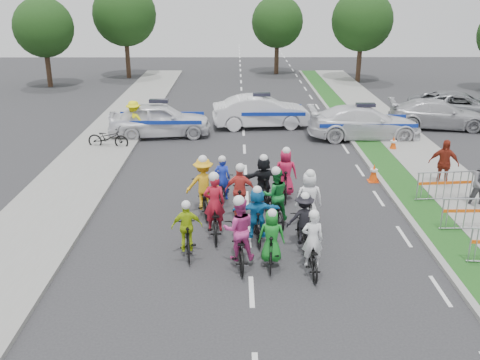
{
  "coord_description": "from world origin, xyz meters",
  "views": [
    {
      "loc": [
        -0.36,
        -11.25,
        7.0
      ],
      "look_at": [
        -0.25,
        4.91,
        1.1
      ],
      "focal_mm": 40.0,
      "sensor_mm": 36.0,
      "label": 1
    }
  ],
  "objects_px": {
    "rider_0": "(312,251)",
    "rider_1": "(271,243)",
    "parked_bike": "(108,138)",
    "tree_0": "(43,28)",
    "police_car_0": "(160,120)",
    "rider_4": "(303,226)",
    "rider_7": "(308,206)",
    "rider_2": "(239,239)",
    "cone_0": "(374,173)",
    "rider_6": "(215,214)",
    "cone_1": "(393,144)",
    "barrier_1": "(474,216)",
    "tree_4": "(277,22)",
    "rider_13": "(285,178)",
    "police_car_1": "(261,112)",
    "rider_12": "(223,187)",
    "rider_5": "(257,218)",
    "rider_8": "(275,203)",
    "civilian_sedan": "(438,114)",
    "tree_3": "(125,14)",
    "rider_11": "(263,184)",
    "rider_3": "(187,234)",
    "rider_10": "(204,191)",
    "tree_1": "(362,20)",
    "civilian_suv": "(461,106)",
    "rider_9": "(240,198)",
    "police_car_2": "(364,123)",
    "spectator_2": "(444,164)",
    "barrier_2": "(444,187)"
  },
  "relations": [
    {
      "from": "rider_2",
      "to": "cone_0",
      "type": "relative_size",
      "value": 2.87
    },
    {
      "from": "rider_1",
      "to": "parked_bike",
      "type": "bearing_deg",
      "value": -53.76
    },
    {
      "from": "rider_5",
      "to": "tree_3",
      "type": "xyz_separation_m",
      "value": [
        -9.22,
        29.28,
        4.15
      ]
    },
    {
      "from": "rider_5",
      "to": "rider_8",
      "type": "bearing_deg",
      "value": -122.38
    },
    {
      "from": "rider_6",
      "to": "tree_3",
      "type": "distance_m",
      "value": 30.23
    },
    {
      "from": "rider_7",
      "to": "barrier_1",
      "type": "relative_size",
      "value": 0.97
    },
    {
      "from": "barrier_1",
      "to": "tree_1",
      "type": "distance_m",
      "value": 27.14
    },
    {
      "from": "rider_2",
      "to": "tree_1",
      "type": "distance_m",
      "value": 30.32
    },
    {
      "from": "rider_1",
      "to": "tree_4",
      "type": "distance_m",
      "value": 32.99
    },
    {
      "from": "rider_6",
      "to": "cone_1",
      "type": "relative_size",
      "value": 2.88
    },
    {
      "from": "rider_5",
      "to": "spectator_2",
      "type": "distance_m",
      "value": 8.22
    },
    {
      "from": "rider_7",
      "to": "cone_1",
      "type": "height_order",
      "value": "rider_7"
    },
    {
      "from": "barrier_2",
      "to": "civilian_suv",
      "type": "bearing_deg",
      "value": 66.26
    },
    {
      "from": "rider_1",
      "to": "rider_7",
      "type": "height_order",
      "value": "rider_7"
    },
    {
      "from": "rider_1",
      "to": "civilian_sedan",
      "type": "xyz_separation_m",
      "value": [
        9.55,
        14.52,
        0.07
      ]
    },
    {
      "from": "rider_4",
      "to": "rider_11",
      "type": "relative_size",
      "value": 0.93
    },
    {
      "from": "rider_9",
      "to": "rider_2",
      "type": "bearing_deg",
      "value": 92.47
    },
    {
      "from": "rider_4",
      "to": "rider_7",
      "type": "height_order",
      "value": "rider_7"
    },
    {
      "from": "rider_9",
      "to": "tree_4",
      "type": "height_order",
      "value": "tree_4"
    },
    {
      "from": "civilian_sedan",
      "to": "cone_1",
      "type": "xyz_separation_m",
      "value": [
        -3.44,
        -4.17,
        -0.39
      ]
    },
    {
      "from": "cone_1",
      "to": "rider_5",
      "type": "bearing_deg",
      "value": -125.8
    },
    {
      "from": "rider_0",
      "to": "civilian_sedan",
      "type": "xyz_separation_m",
      "value": [
        8.53,
        14.83,
        0.14
      ]
    },
    {
      "from": "rider_8",
      "to": "civilian_sedan",
      "type": "distance_m",
      "value": 15.09
    },
    {
      "from": "rider_3",
      "to": "rider_10",
      "type": "height_order",
      "value": "rider_10"
    },
    {
      "from": "rider_7",
      "to": "cone_0",
      "type": "relative_size",
      "value": 2.78
    },
    {
      "from": "rider_10",
      "to": "rider_0",
      "type": "bearing_deg",
      "value": 119.71
    },
    {
      "from": "police_car_1",
      "to": "civilian_sedan",
      "type": "relative_size",
      "value": 1.0
    },
    {
      "from": "spectator_2",
      "to": "civilian_sedan",
      "type": "bearing_deg",
      "value": 90.94
    },
    {
      "from": "tree_1",
      "to": "tree_0",
      "type": "bearing_deg",
      "value": -175.03
    },
    {
      "from": "cone_1",
      "to": "parked_bike",
      "type": "xyz_separation_m",
      "value": [
        -12.84,
        0.55,
        0.15
      ]
    },
    {
      "from": "police_car_1",
      "to": "civilian_suv",
      "type": "bearing_deg",
      "value": -88.06
    },
    {
      "from": "rider_4",
      "to": "cone_0",
      "type": "distance_m",
      "value": 6.36
    },
    {
      "from": "rider_10",
      "to": "rider_13",
      "type": "height_order",
      "value": "rider_10"
    },
    {
      "from": "rider_12",
      "to": "rider_9",
      "type": "bearing_deg",
      "value": 122.58
    },
    {
      "from": "rider_7",
      "to": "rider_12",
      "type": "xyz_separation_m",
      "value": [
        -2.64,
        2.07,
        -0.18
      ]
    },
    {
      "from": "parked_bike",
      "to": "tree_0",
      "type": "relative_size",
      "value": 0.3
    },
    {
      "from": "tree_1",
      "to": "rider_6",
      "type": "bearing_deg",
      "value": -110.44
    },
    {
      "from": "civilian_suv",
      "to": "cone_0",
      "type": "height_order",
      "value": "civilian_suv"
    },
    {
      "from": "rider_4",
      "to": "police_car_1",
      "type": "height_order",
      "value": "rider_4"
    },
    {
      "from": "cone_1",
      "to": "tree_1",
      "type": "distance_m",
      "value": 18.98
    },
    {
      "from": "rider_5",
      "to": "rider_12",
      "type": "xyz_separation_m",
      "value": [
        -1.05,
        2.9,
        -0.17
      ]
    },
    {
      "from": "rider_0",
      "to": "rider_1",
      "type": "height_order",
      "value": "rider_0"
    },
    {
      "from": "rider_4",
      "to": "rider_1",
      "type": "bearing_deg",
      "value": 42.58
    },
    {
      "from": "rider_5",
      "to": "police_car_0",
      "type": "xyz_separation_m",
      "value": [
        -4.33,
        11.52,
        0.1
      ]
    },
    {
      "from": "rider_0",
      "to": "police_car_0",
      "type": "height_order",
      "value": "rider_0"
    },
    {
      "from": "rider_6",
      "to": "rider_11",
      "type": "height_order",
      "value": "rider_6"
    },
    {
      "from": "rider_13",
      "to": "police_car_1",
      "type": "xyz_separation_m",
      "value": [
        -0.39,
        9.96,
        0.09
      ]
    },
    {
      "from": "police_car_0",
      "to": "tree_0",
      "type": "xyz_separation_m",
      "value": [
        -9.89,
        13.75,
        3.35
      ]
    },
    {
      "from": "rider_11",
      "to": "police_car_1",
      "type": "relative_size",
      "value": 0.37
    },
    {
      "from": "police_car_2",
      "to": "rider_6",
      "type": "bearing_deg",
      "value": 147.84
    }
  ]
}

